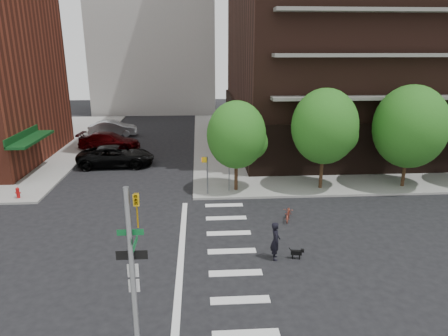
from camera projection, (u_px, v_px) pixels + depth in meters
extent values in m
plane|color=black|center=(171.00, 253.00, 19.61)|extent=(120.00, 120.00, 0.00)
cube|color=gray|center=(374.00, 139.00, 43.28)|extent=(39.00, 33.00, 0.15)
cube|color=silver|center=(246.00, 335.00, 14.07)|extent=(2.40, 0.50, 0.01)
cube|color=silver|center=(240.00, 300.00, 15.97)|extent=(2.40, 0.50, 0.01)
cube|color=silver|center=(236.00, 273.00, 17.88)|extent=(2.40, 0.50, 0.01)
cube|color=silver|center=(232.00, 251.00, 19.79)|extent=(2.40, 0.50, 0.01)
cube|color=silver|center=(229.00, 233.00, 21.70)|extent=(2.40, 0.50, 0.01)
cube|color=silver|center=(226.00, 218.00, 23.61)|extent=(2.40, 0.50, 0.01)
cube|color=silver|center=(224.00, 205.00, 25.52)|extent=(2.40, 0.50, 0.01)
cube|color=silver|center=(181.00, 253.00, 19.64)|extent=(0.30, 13.00, 0.01)
cube|color=black|center=(352.00, 120.00, 43.00)|extent=(25.50, 25.50, 4.00)
cube|color=#0C3814|center=(31.00, 139.00, 30.46)|extent=(1.40, 6.00, 0.20)
cylinder|color=#301E11|center=(236.00, 174.00, 27.59)|extent=(0.24, 0.24, 2.30)
sphere|color=#235B19|center=(236.00, 135.00, 26.79)|extent=(4.00, 4.00, 4.00)
cylinder|color=#301E11|center=(321.00, 170.00, 27.92)|extent=(0.24, 0.24, 2.60)
sphere|color=#235B19|center=(325.00, 126.00, 27.01)|extent=(4.50, 4.50, 4.50)
cylinder|color=#301E11|center=(404.00, 170.00, 28.33)|extent=(0.24, 0.24, 2.30)
sphere|color=#235B19|center=(410.00, 127.00, 27.41)|extent=(5.00, 5.00, 5.00)
cylinder|color=slate|center=(133.00, 285.00, 11.50)|extent=(0.16, 0.16, 6.00)
imported|color=gold|center=(137.00, 211.00, 10.84)|extent=(0.16, 0.20, 1.00)
cube|color=#0A5926|center=(130.00, 232.00, 11.18)|extent=(0.75, 0.02, 0.18)
cube|color=#0A5926|center=(135.00, 243.00, 11.11)|extent=(0.02, 0.75, 0.18)
cube|color=black|center=(132.00, 255.00, 11.35)|extent=(0.90, 0.02, 0.28)
cube|color=silver|center=(133.00, 271.00, 11.50)|extent=(0.32, 0.02, 0.42)
cube|color=silver|center=(134.00, 286.00, 11.64)|extent=(0.32, 0.02, 0.42)
cylinder|color=slate|center=(207.00, 175.00, 26.75)|extent=(0.10, 0.10, 2.60)
cube|color=gold|center=(204.00, 160.00, 26.42)|extent=(0.32, 0.25, 0.32)
cylinder|color=slate|center=(229.00, 176.00, 27.38)|extent=(0.08, 0.08, 2.20)
cube|color=gold|center=(229.00, 164.00, 26.98)|extent=(0.64, 0.02, 0.64)
cylinder|color=#A50C0C|center=(18.00, 194.00, 26.27)|extent=(0.22, 0.22, 0.60)
sphere|color=#A50C0C|center=(17.00, 189.00, 26.18)|extent=(0.24, 0.24, 0.24)
imported|color=black|center=(116.00, 156.00, 33.62)|extent=(3.03, 6.35, 1.75)
imported|color=#360204|center=(110.00, 141.00, 39.08)|extent=(2.92, 6.11, 1.72)
imported|color=#9FA2A7|center=(113.00, 128.00, 45.08)|extent=(2.25, 5.42, 1.75)
imported|color=#9F412F|center=(288.00, 213.00, 23.29)|extent=(0.98, 1.65, 0.82)
imported|color=black|center=(275.00, 241.00, 18.84)|extent=(0.72, 0.50, 1.89)
cube|color=black|center=(296.00, 253.00, 19.02)|extent=(0.53, 0.26, 0.20)
cube|color=black|center=(302.00, 251.00, 18.95)|extent=(0.17, 0.15, 0.15)
cylinder|color=black|center=(299.00, 256.00, 19.14)|extent=(0.05, 0.05, 0.22)
cylinder|color=black|center=(293.00, 257.00, 19.02)|extent=(0.05, 0.05, 0.22)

